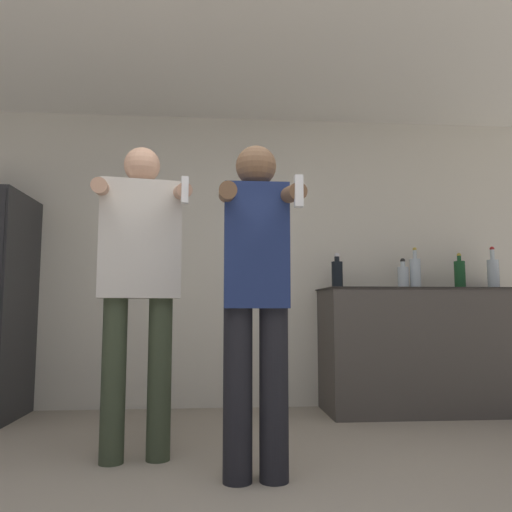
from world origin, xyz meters
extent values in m
cube|color=beige|center=(0.00, 2.67, 1.27)|extent=(7.00, 0.06, 2.55)
cube|color=silver|center=(0.00, 1.32, 2.57)|extent=(7.00, 3.16, 0.05)
cube|color=#47423D|center=(1.59, 2.33, 0.50)|extent=(1.62, 0.63, 1.00)
cube|color=#272421|center=(1.59, 2.33, 1.00)|extent=(1.65, 0.66, 0.01)
cylinder|color=silver|center=(2.25, 2.37, 1.13)|extent=(0.10, 0.10, 0.25)
cylinder|color=silver|center=(2.25, 2.37, 1.30)|extent=(0.03, 0.03, 0.10)
sphere|color=maroon|center=(2.25, 2.37, 1.35)|extent=(0.04, 0.04, 0.04)
cylinder|color=#194723|center=(1.96, 2.37, 1.12)|extent=(0.09, 0.09, 0.24)
cylinder|color=#194723|center=(1.96, 2.37, 1.27)|extent=(0.03, 0.03, 0.05)
sphere|color=#B29933|center=(1.96, 2.37, 1.29)|extent=(0.04, 0.04, 0.04)
cylinder|color=silver|center=(1.46, 2.37, 1.10)|extent=(0.09, 0.09, 0.18)
cylinder|color=silver|center=(1.46, 2.37, 1.21)|extent=(0.04, 0.04, 0.05)
sphere|color=black|center=(1.46, 2.37, 1.24)|extent=(0.04, 0.04, 0.04)
cylinder|color=silver|center=(1.57, 2.37, 1.13)|extent=(0.09, 0.09, 0.25)
cylinder|color=silver|center=(1.57, 2.37, 1.30)|extent=(0.03, 0.03, 0.08)
sphere|color=#B29933|center=(1.57, 2.37, 1.34)|extent=(0.03, 0.03, 0.03)
cylinder|color=black|center=(0.89, 2.37, 1.12)|extent=(0.09, 0.09, 0.22)
cylinder|color=black|center=(0.89, 2.37, 1.25)|extent=(0.04, 0.04, 0.05)
sphere|color=silver|center=(0.89, 2.37, 1.28)|extent=(0.05, 0.05, 0.05)
cylinder|color=black|center=(0.00, 0.79, 0.42)|extent=(0.14, 0.14, 0.83)
cylinder|color=black|center=(0.18, 0.79, 0.42)|extent=(0.14, 0.14, 0.83)
cube|color=navy|center=(0.09, 0.79, 1.15)|extent=(0.32, 0.20, 0.63)
sphere|color=brown|center=(0.09, 0.79, 1.57)|extent=(0.21, 0.21, 0.21)
cylinder|color=brown|center=(-0.06, 0.59, 1.37)|extent=(0.08, 0.42, 0.15)
cylinder|color=brown|center=(0.24, 0.59, 1.37)|extent=(0.08, 0.42, 0.15)
cube|color=white|center=(0.24, 0.39, 1.34)|extent=(0.04, 0.04, 0.14)
cylinder|color=#38422D|center=(-0.67, 1.14, 0.45)|extent=(0.13, 0.13, 0.89)
cylinder|color=#38422D|center=(-0.42, 1.18, 0.45)|extent=(0.13, 0.13, 0.89)
cube|color=beige|center=(-0.55, 1.16, 1.23)|extent=(0.48, 0.27, 0.67)
sphere|color=tan|center=(-0.55, 1.16, 1.66)|extent=(0.21, 0.21, 0.21)
cylinder|color=tan|center=(-0.73, 0.96, 1.48)|extent=(0.14, 0.36, 0.14)
cylinder|color=tan|center=(-0.31, 1.03, 1.48)|extent=(0.14, 0.36, 0.14)
cube|color=white|center=(-0.28, 0.86, 1.45)|extent=(0.04, 0.04, 0.14)
camera|label=1|loc=(-0.11, -1.71, 0.83)|focal=35.00mm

